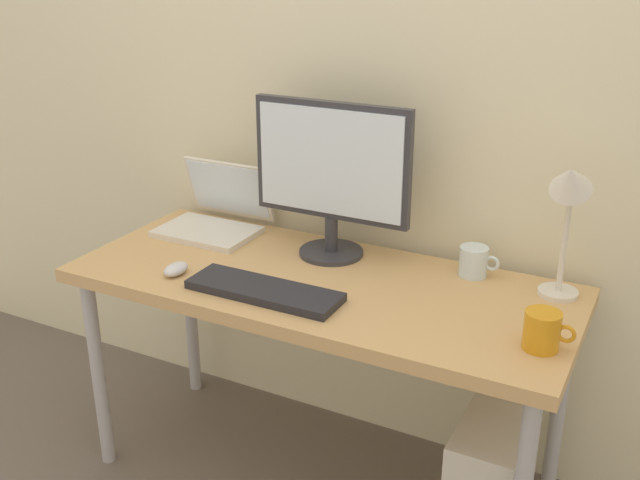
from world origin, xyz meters
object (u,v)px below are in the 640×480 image
(desk, at_px, (320,299))
(monitor, at_px, (331,171))
(laptop, at_px, (216,213))
(glass_cup, at_px, (474,261))
(mouse, at_px, (176,269))
(desk_lamp, at_px, (568,200))
(coffee_mug, at_px, (543,331))
(keyboard, at_px, (264,291))

(desk, height_order, monitor, monitor)
(laptop, distance_m, glass_cup, 0.88)
(mouse, relative_size, glass_cup, 0.76)
(monitor, distance_m, desk_lamp, 0.68)
(desk_lamp, relative_size, mouse, 4.54)
(coffee_mug, xyz_separation_m, glass_cup, (-0.27, 0.34, -0.00))
(keyboard, bearing_deg, desk, 62.06)
(desk, xyz_separation_m, laptop, (-0.49, 0.19, 0.12))
(laptop, distance_m, desk_lamp, 1.15)
(coffee_mug, bearing_deg, laptop, 165.06)
(desk, distance_m, laptop, 0.54)
(laptop, height_order, glass_cup, laptop)
(desk_lamp, relative_size, keyboard, 0.93)
(laptop, xyz_separation_m, desk_lamp, (1.13, -0.02, 0.23))
(desk_lamp, bearing_deg, coffee_mug, -86.02)
(monitor, bearing_deg, desk_lamp, 0.03)
(laptop, xyz_separation_m, keyboard, (0.41, -0.36, -0.04))
(keyboard, bearing_deg, desk_lamp, 25.20)
(laptop, bearing_deg, coffee_mug, -14.94)
(keyboard, xyz_separation_m, mouse, (-0.30, -0.00, 0.01))
(mouse, relative_size, coffee_mug, 0.74)
(monitor, distance_m, mouse, 0.54)
(desk, relative_size, keyboard, 3.33)
(monitor, height_order, laptop, monitor)
(keyboard, xyz_separation_m, coffee_mug, (0.74, 0.05, 0.04))
(desk_lamp, relative_size, coffee_mug, 3.34)
(laptop, bearing_deg, desk, -21.45)
(glass_cup, bearing_deg, keyboard, -140.71)
(monitor, relative_size, laptop, 1.57)
(coffee_mug, bearing_deg, desk, 170.26)
(mouse, bearing_deg, laptop, 106.21)
(monitor, distance_m, glass_cup, 0.50)
(mouse, bearing_deg, desk, 23.53)
(monitor, distance_m, coffee_mug, 0.79)
(mouse, bearing_deg, coffee_mug, 3.12)
(mouse, height_order, glass_cup, glass_cup)
(glass_cup, bearing_deg, monitor, -173.44)
(desk, relative_size, laptop, 4.58)
(keyboard, bearing_deg, mouse, -179.38)
(desk_lamp, distance_m, coffee_mug, 0.37)
(laptop, relative_size, desk_lamp, 0.78)
(mouse, xyz_separation_m, coffee_mug, (1.04, 0.06, 0.03))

